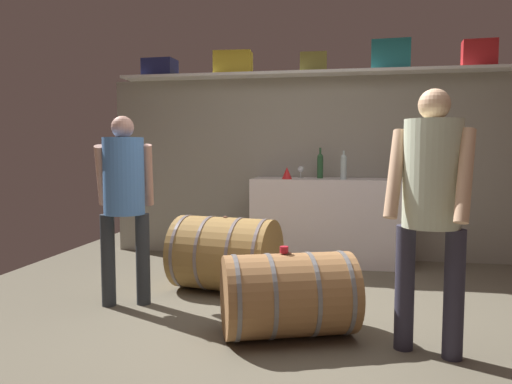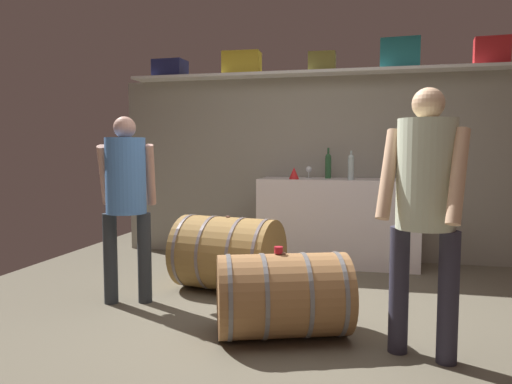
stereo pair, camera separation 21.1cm
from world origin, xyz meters
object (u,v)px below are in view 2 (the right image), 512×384
(wine_bottle_green, at_px, (328,165))
(red_funnel, at_px, (294,173))
(winemaker_pouring, at_px, (425,194))
(toolcase_navy, at_px, (170,69))
(toolcase_teal, at_px, (400,54))
(wine_bottle_clear, at_px, (351,166))
(wine_bottle_amber, at_px, (406,167))
(visitor_tasting, at_px, (126,190))
(toolcase_red, at_px, (492,52))
(toolcase_olive, at_px, (322,62))
(wine_barrel_far, at_px, (228,254))
(toolcase_yellow, at_px, (242,63))
(wine_glass, at_px, (309,170))
(work_cabinet, at_px, (338,222))
(wine_barrel_near, at_px, (283,295))
(tasting_cup, at_px, (278,250))

(wine_bottle_green, relative_size, red_funnel, 2.61)
(winemaker_pouring, bearing_deg, toolcase_navy, -23.42)
(toolcase_teal, xyz_separation_m, wine_bottle_green, (-0.74, -0.11, -1.18))
(toolcase_navy, height_order, wine_bottle_clear, toolcase_navy)
(wine_bottle_amber, xyz_separation_m, winemaker_pouring, (-0.03, -2.39, -0.08))
(wine_bottle_green, distance_m, visitor_tasting, 2.35)
(toolcase_red, relative_size, wine_bottle_clear, 1.10)
(toolcase_navy, distance_m, toolcase_olive, 1.79)
(toolcase_red, height_order, wine_barrel_far, toolcase_red)
(toolcase_yellow, height_order, toolcase_red, toolcase_red)
(toolcase_red, relative_size, wine_glass, 2.57)
(work_cabinet, bearing_deg, toolcase_teal, 16.64)
(wine_bottle_clear, bearing_deg, toolcase_yellow, 166.16)
(toolcase_yellow, height_order, wine_glass, toolcase_yellow)
(toolcase_teal, relative_size, winemaker_pouring, 0.25)
(work_cabinet, xyz_separation_m, wine_glass, (-0.33, 0.11, 0.56))
(red_funnel, bearing_deg, toolcase_navy, 167.76)
(wine_barrel_far, bearing_deg, wine_barrel_near, -45.53)
(wine_barrel_near, bearing_deg, wine_bottle_clear, 60.83)
(red_funnel, relative_size, wine_barrel_far, 0.13)
(wine_bottle_amber, height_order, visitor_tasting, visitor_tasting)
(toolcase_navy, height_order, toolcase_yellow, toolcase_yellow)
(work_cabinet, height_order, visitor_tasting, visitor_tasting)
(toolcase_olive, distance_m, work_cabinet, 1.76)
(toolcase_navy, height_order, wine_bottle_green, toolcase_navy)
(work_cabinet, height_order, wine_bottle_green, wine_bottle_green)
(work_cabinet, bearing_deg, wine_bottle_clear, -42.43)
(wine_bottle_amber, bearing_deg, visitor_tasting, -141.19)
(toolcase_teal, relative_size, tasting_cup, 6.97)
(red_funnel, relative_size, tasting_cup, 2.20)
(toolcase_red, height_order, red_funnel, toolcase_red)
(wine_bottle_green, xyz_separation_m, wine_glass, (-0.22, 0.03, -0.05))
(toolcase_olive, relative_size, wine_bottle_clear, 0.95)
(toolcase_yellow, relative_size, wine_barrel_far, 0.43)
(wine_barrel_near, distance_m, visitor_tasting, 1.57)
(toolcase_teal, bearing_deg, tasting_cup, -105.07)
(winemaker_pouring, bearing_deg, wine_glass, -47.73)
(toolcase_red, xyz_separation_m, wine_bottle_green, (-1.63, -0.11, -1.17))
(toolcase_olive, relative_size, winemaker_pouring, 0.18)
(toolcase_red, xyz_separation_m, wine_bottle_amber, (-0.82, -0.14, -1.18))
(wine_bottle_green, distance_m, wine_barrel_far, 1.69)
(work_cabinet, xyz_separation_m, visitor_tasting, (-1.56, -1.77, 0.46))
(wine_glass, bearing_deg, toolcase_olive, 31.60)
(toolcase_red, relative_size, work_cabinet, 0.20)
(toolcase_navy, bearing_deg, tasting_cup, -51.27)
(toolcase_red, bearing_deg, work_cabinet, -169.02)
(toolcase_red, bearing_deg, visitor_tasting, -143.59)
(toolcase_red, bearing_deg, wine_bottle_amber, -166.50)
(tasting_cup, bearing_deg, toolcase_navy, 126.53)
(red_funnel, bearing_deg, toolcase_olive, 53.17)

